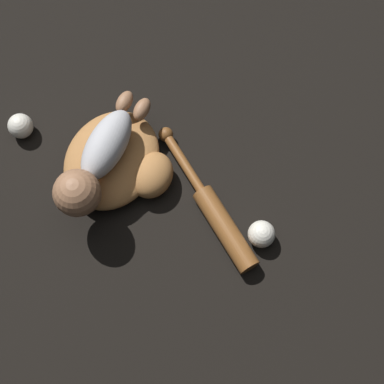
% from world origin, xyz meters
% --- Properties ---
extents(ground_plane, '(6.00, 6.00, 0.00)m').
position_xyz_m(ground_plane, '(0.00, 0.00, 0.00)').
color(ground_plane, black).
extents(baseball_glove, '(0.32, 0.31, 0.09)m').
position_xyz_m(baseball_glove, '(0.04, 0.03, 0.04)').
color(baseball_glove, '#A8703D').
rests_on(baseball_glove, ground).
extents(baby_figure, '(0.38, 0.15, 0.12)m').
position_xyz_m(baby_figure, '(0.10, 0.00, 0.14)').
color(baby_figure, '#B2B2B7').
rests_on(baby_figure, baseball_glove).
extents(baseball_bat, '(0.34, 0.34, 0.06)m').
position_xyz_m(baseball_bat, '(0.11, 0.31, 0.03)').
color(baseball_bat, brown).
rests_on(baseball_bat, ground).
extents(baseball, '(0.07, 0.07, 0.07)m').
position_xyz_m(baseball, '(0.13, 0.44, 0.03)').
color(baseball, silver).
rests_on(baseball, ground).
extents(baseball_spare, '(0.07, 0.07, 0.07)m').
position_xyz_m(baseball_spare, '(0.01, -0.26, 0.03)').
color(baseball_spare, silver).
rests_on(baseball_spare, ground).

